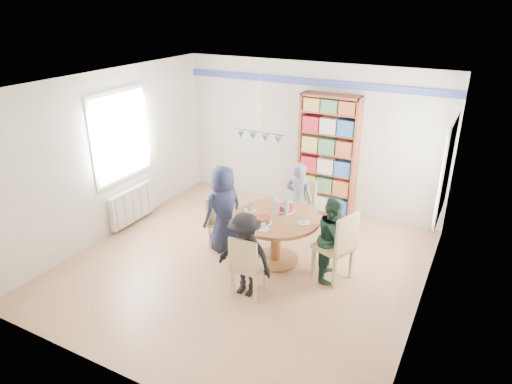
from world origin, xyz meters
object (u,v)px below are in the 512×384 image
Objects in this scene: dining_table at (276,228)px; person_far at (299,199)px; chair_near at (246,264)px; person_near at (245,255)px; person_right at (334,238)px; chair_left at (217,218)px; radiator at (132,205)px; bookshelf at (328,157)px; person_left at (223,209)px; chair_right at (339,244)px; chair_far at (301,204)px.

person_far reaches higher than dining_table.
person_near is at bearing 136.84° from chair_near.
chair_left is at bearing 79.02° from person_right.
radiator is 0.45× the size of bookshelf.
radiator is at bearing 18.87° from person_far.
person_far is (-0.92, 0.93, 0.03)m from person_right.
dining_table is 0.94m from person_far.
person_left is 1.13× the size of person_right.
dining_table is 1.07m from chair_left.
dining_table is at bearing 91.39° from person_far.
dining_table is (2.79, 0.04, 0.21)m from radiator.
chair_right is 0.88× the size of person_near.
person_right reaches higher than dining_table.
dining_table is 1.05× the size of person_right.
dining_table is 0.59× the size of bookshelf.
person_right is at bearing -0.58° from chair_left.
chair_left is 2.35m from bookshelf.
chair_far is 0.78× the size of person_near.
person_left is at bearing 134.40° from chair_near.
person_far reaches higher than person_right.
dining_table is 0.93× the size of person_left.
chair_left is 0.92× the size of chair_far.
chair_near is 0.73× the size of person_right.
chair_left is (-1.06, 0.03, -0.08)m from dining_table.
chair_left is at bearing 178.61° from dining_table.
person_far is (-0.07, 1.92, 0.15)m from chair_near.
chair_left is 0.62× the size of person_left.
person_left is 0.63× the size of bookshelf.
dining_table is 0.99m from chair_right.
chair_far is (2.75, 1.11, 0.17)m from radiator.
person_far is (0.86, 0.97, -0.05)m from person_left.
bookshelf is (-0.92, 2.05, 0.50)m from chair_right.
chair_far is at bearing -96.05° from bookshelf.
chair_right reaches higher than radiator.
radiator is 1.07× the size of chair_far.
chair_near is (1.10, -1.01, 0.02)m from chair_left.
person_far reaches higher than person_near.
person_far is 1.88m from person_near.
person_right reaches higher than radiator.
person_near is (0.03, -2.00, 0.08)m from chair_far.
person_left is at bearing 47.68° from person_far.
person_far is (2.75, 0.98, 0.30)m from radiator.
chair_right is at bearing -3.20° from dining_table.
chair_far is at bearing 91.97° from dining_table.
person_right is at bearing -67.47° from bookshelf.
person_right is at bearing 0.78° from radiator.
radiator is 1.11× the size of chair_near.
chair_left reaches higher than radiator.
dining_table is 0.99m from chair_near.
chair_right is at bearing -2.26° from chair_left.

